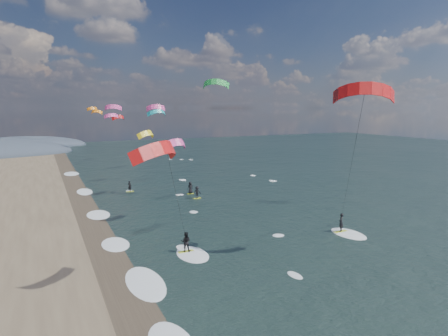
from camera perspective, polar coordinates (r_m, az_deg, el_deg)
name	(u,v)px	position (r m, az deg, el deg)	size (l,w,h in m)	color
ground	(311,288)	(28.61, 13.12, -17.37)	(260.00, 260.00, 0.00)	black
wet_sand_strip	(113,266)	(32.51, -16.56, -14.17)	(3.00, 240.00, 0.00)	#382D23
kitesurfer_near_a	(361,119)	(33.20, 20.18, 6.99)	(8.03, 9.62, 15.20)	#B0C322
kitesurfer_near_b	(174,184)	(27.55, -7.57, -2.48)	(7.20, 9.13, 11.35)	#B0C322
far_kitesurfers	(183,190)	(55.04, -6.25, -3.30)	(8.92, 9.37, 1.80)	#B0C322
bg_kite_field	(136,111)	(74.75, -13.27, 8.44)	(13.77, 76.70, 8.55)	#D83F8C
shoreline_surf	(117,245)	(37.06, -15.98, -11.21)	(2.40, 79.40, 0.11)	white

